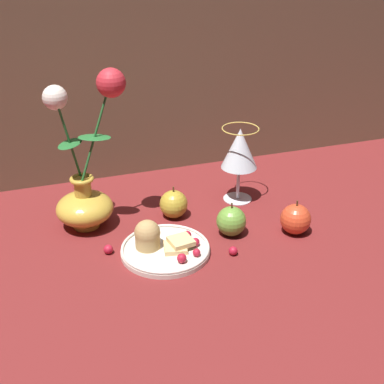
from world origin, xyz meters
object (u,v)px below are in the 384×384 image
object	(u,v)px
vase	(86,182)
apple_at_table_edge	(231,221)
apple_near_glass	(174,204)
plate_with_pastries	(162,245)
apple_beside_vase	(296,219)
wine_glass	(240,151)

from	to	relation	value
vase	apple_at_table_edge	bearing A→B (deg)	-25.51
apple_near_glass	plate_with_pastries	bearing A→B (deg)	-116.39
apple_near_glass	apple_beside_vase	bearing A→B (deg)	-33.31
plate_with_pastries	apple_near_glass	world-z (taller)	apple_near_glass
vase	wine_glass	xyz separation A→B (m)	(0.36, 0.01, 0.02)
apple_beside_vase	apple_near_glass	distance (m)	0.28
vase	apple_near_glass	size ratio (longest dim) A/B	4.59
apple_at_table_edge	vase	bearing A→B (deg)	154.49
plate_with_pastries	vase	bearing A→B (deg)	128.06
plate_with_pastries	apple_beside_vase	world-z (taller)	apple_beside_vase
wine_glass	apple_at_table_edge	bearing A→B (deg)	-117.99
plate_with_pastries	wine_glass	world-z (taller)	wine_glass
plate_with_pastries	apple_at_table_edge	distance (m)	0.16
apple_at_table_edge	apple_beside_vase	bearing A→B (deg)	-15.77
wine_glass	apple_at_table_edge	xyz separation A→B (m)	(-0.08, -0.15, -0.10)
apple_beside_vase	apple_near_glass	world-z (taller)	apple_beside_vase
apple_beside_vase	apple_at_table_edge	size ratio (longest dim) A/B	1.03
apple_near_glass	vase	bearing A→B (deg)	173.11
apple_beside_vase	apple_at_table_edge	distance (m)	0.14
plate_with_pastries	wine_glass	size ratio (longest dim) A/B	1.00
plate_with_pastries	apple_at_table_edge	bearing A→B (deg)	7.43
vase	plate_with_pastries	size ratio (longest dim) A/B	1.91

